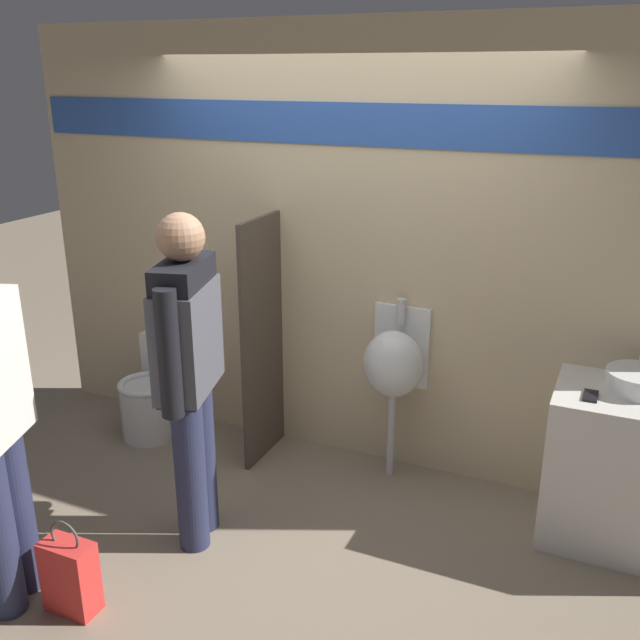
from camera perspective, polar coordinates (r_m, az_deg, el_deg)
name	(u,v)px	position (r m, az deg, el deg)	size (l,w,h in m)	color
ground_plane	(309,492)	(4.42, -0.92, -13.62)	(16.00, 16.00, 0.00)	gray
display_wall	(348,251)	(4.39, 2.29, 5.56)	(4.50, 0.07, 2.70)	beige
sink_counter	(635,471)	(4.15, 23.92, -10.99)	(0.88, 0.58, 0.86)	silver
sink_basin	(639,381)	(4.00, 24.16, -4.48)	(0.33, 0.33, 0.25)	silver
cell_phone	(591,396)	(3.85, 20.83, -5.69)	(0.07, 0.14, 0.01)	black
divider_near_counter	(262,341)	(4.51, -4.64, -1.72)	(0.03, 0.50, 1.58)	#4C4238
urinal_near_counter	(394,363)	(4.30, 5.94, -3.48)	(0.37, 0.32, 1.12)	silver
toilet	(153,395)	(5.10, -13.19, -5.85)	(0.39, 0.55, 0.81)	silver
person_in_vest	(189,360)	(3.63, -10.46, -3.19)	(0.34, 0.60, 1.78)	#282D4C
shopping_bag	(70,576)	(3.71, -19.37, -18.74)	(0.25, 0.14, 0.49)	red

